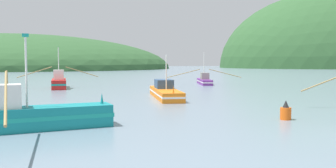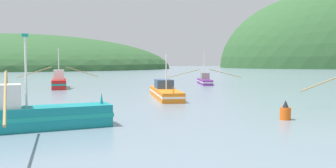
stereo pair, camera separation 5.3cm
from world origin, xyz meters
name	(u,v)px [view 1 (the left image)]	position (x,y,z in m)	size (l,w,h in m)	color
hill_mid_right	(327,68)	(155.05, 193.66, 0.00)	(152.83, 122.27, 102.97)	#2D562D
hill_mid_left	(18,69)	(-46.26, 201.01, 0.00)	(174.19, 139.35, 38.72)	#2D562D
fishing_boat_red	(59,82)	(-18.17, 41.23, 0.90)	(11.77, 8.35, 6.37)	red
fishing_boat_orange	(165,92)	(-6.26, 23.51, 0.66)	(3.48, 11.53, 4.72)	orange
fishing_boat_purple	(204,81)	(6.42, 44.34, 0.63)	(12.92, 9.02, 5.72)	#6B2D84
fishing_boat_teal	(6,116)	(-19.83, 7.34, 0.88)	(12.08, 15.67, 5.59)	#147F84
channel_buoy	(286,112)	(-2.05, 6.88, 0.54)	(0.74, 0.74, 1.34)	#E55914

